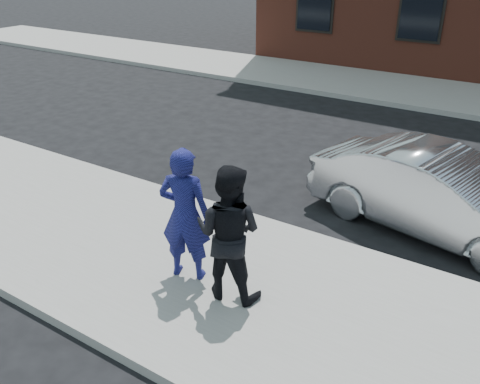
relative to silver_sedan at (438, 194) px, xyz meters
The scene contains 6 objects.
ground 3.04m from the silver_sedan, 80.12° to the right, with size 100.00×100.00×0.00m, color black.
near_sidewalk 3.27m from the silver_sedan, 80.88° to the right, with size 50.00×3.50×0.15m, color gray.
near_curb 1.59m from the silver_sedan, 69.66° to the right, with size 50.00×0.10×0.15m, color #999691.
silver_sedan is the anchor object (origin of this frame).
man_hoodie 4.16m from the silver_sedan, 127.03° to the right, with size 0.79×0.64×1.87m.
man_peacoat 3.80m from the silver_sedan, 118.07° to the right, with size 0.99×0.83×1.81m.
Camera 1 is at (0.75, -4.88, 4.30)m, focal length 38.00 mm.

